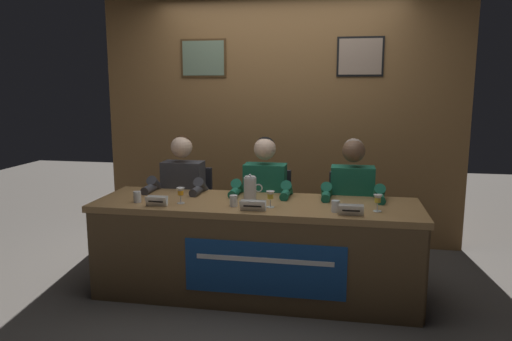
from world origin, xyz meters
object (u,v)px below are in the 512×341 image
Objects in this scene: chair_left at (188,218)px; water_cup_right at (335,207)px; chair_center at (267,222)px; water_pitcher_central at (250,188)px; panelist_center at (264,197)px; water_cup_center at (234,201)px; nameplate_center at (253,206)px; panelist_left at (180,194)px; nameplate_right at (351,210)px; chair_right at (351,226)px; conference_table at (254,236)px; juice_glass_left at (181,193)px; water_cup_left at (137,197)px; juice_glass_center at (270,196)px; nameplate_left at (157,201)px; panelist_right at (352,201)px; juice_glass_right at (378,200)px.

chair_left is 1.60m from water_cup_right.
chair_center is 4.23× the size of water_pitcher_central.
water_cup_center is (-0.14, -0.53, 0.08)m from panelist_center.
panelist_left is at bearing 140.35° from nameplate_center.
panelist_center is 0.97m from nameplate_right.
chair_right is 4.23× the size of water_pitcher_central.
juice_glass_left reaches higher than conference_table.
conference_table is at bearing -89.82° from chair_center.
water_cup_left reaches higher than nameplate_center.
panelist_left is at bearing -90.00° from chair_left.
conference_table is 29.85× the size of water_cup_left.
conference_table is 12.08× the size of water_pitcher_central.
panelist_center is (0.00, -0.20, 0.28)m from chair_center.
juice_glass_center reaches higher than water_cup_left.
nameplate_left is 0.22m from water_cup_left.
chair_center is 0.82m from panelist_right.
chair_left reaches higher than water_cup_center.
panelist_right is (1.46, 0.63, -0.08)m from nameplate_left.
conference_table is 29.85× the size of water_cup_right.
conference_table is at bearing 5.14° from juice_glass_left.
juice_glass_center is 0.28m from water_cup_center.
juice_glass_center is 0.81m from panelist_right.
panelist_right is at bearing 109.12° from juice_glass_right.
water_cup_right is at bearing -166.60° from juice_glass_right.
water_pitcher_central is (0.66, 0.33, 0.05)m from nameplate_left.
juice_glass_center is at bearing 3.77° from water_cup_center.
juice_glass_center is at bearing -19.48° from conference_table.
panelist_right is at bearing 23.47° from nameplate_left.
water_pitcher_central is (0.51, 0.21, 0.01)m from juice_glass_left.
chair_center is at bearing 143.02° from juice_glass_right.
chair_right is 0.73× the size of panelist_right.
panelist_left is 14.31× the size of water_cup_left.
panelist_left is 1.53m from chair_right.
juice_glass_center reaches higher than nameplate_center.
panelist_center reaches higher than conference_table.
chair_center is 10.46× the size of water_cup_right.
juice_glass_right reaches higher than water_cup_right.
panelist_right reaches higher than chair_left.
nameplate_center is 0.18m from juice_glass_center.
chair_center is 1.00× the size of chair_right.
water_cup_left is at bearing -141.13° from chair_center.
water_cup_left is 0.07× the size of panelist_center.
panelist_left reaches higher than nameplate_center.
water_cup_right is (-0.13, -0.56, 0.08)m from panelist_right.
chair_left is at bearing 165.08° from panelist_center.
panelist_right is at bearing 17.90° from water_cup_left.
water_cup_left is at bearing -102.66° from chair_left.
nameplate_right is at bearing -36.68° from water_cup_right.
water_cup_center is 0.10× the size of chair_right.
juice_glass_center is at bearing 0.29° from juice_glass_left.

